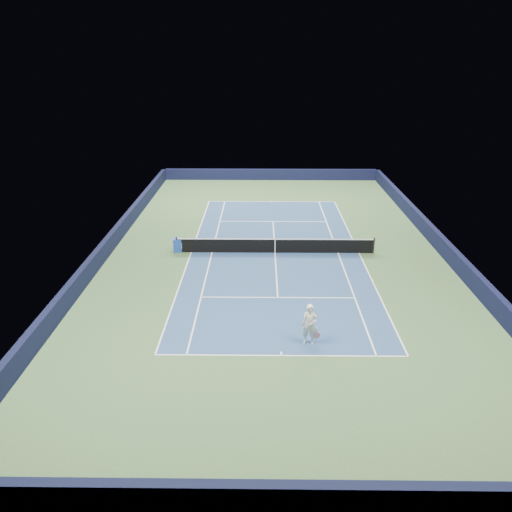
{
  "coord_description": "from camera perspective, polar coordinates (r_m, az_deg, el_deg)",
  "views": [
    {
      "loc": [
        -0.88,
        -30.19,
        12.24
      ],
      "look_at": [
        -1.2,
        -3.0,
        1.0
      ],
      "focal_mm": 35.0,
      "sensor_mm": 36.0,
      "label": 1
    }
  ],
  "objects": [
    {
      "name": "service_line_near",
      "position": [
        26.77,
        2.5,
        -4.76
      ],
      "size": [
        8.23,
        0.08,
        0.0
      ],
      "primitive_type": "cube",
      "color": "white",
      "rests_on": "ground"
    },
    {
      "name": "baseline_far",
      "position": [
        43.83,
        1.82,
        6.24
      ],
      "size": [
        10.97,
        0.08,
        0.0
      ],
      "primitive_type": "cube",
      "color": "white",
      "rests_on": "ground"
    },
    {
      "name": "wall_near",
      "position": [
        15.65,
        4.1,
        -25.95
      ],
      "size": [
        22.0,
        0.35,
        1.1
      ],
      "primitive_type": "cube",
      "color": "black",
      "rests_on": "ground"
    },
    {
      "name": "center_service_line",
      "position": [
        32.59,
        2.18,
        0.4
      ],
      "size": [
        0.08,
        12.8,
        0.0
      ],
      "primitive_type": "cube",
      "color": "white",
      "rests_on": "ground"
    },
    {
      "name": "baseline_near",
      "position": [
        22.03,
        2.92,
        -11.29
      ],
      "size": [
        10.97,
        0.08,
        0.0
      ],
      "primitive_type": "cube",
      "color": "white",
      "rests_on": "ground"
    },
    {
      "name": "court_surface",
      "position": [
        32.59,
        2.18,
        0.39
      ],
      "size": [
        10.97,
        23.77,
        0.01
      ],
      "primitive_type": "cube",
      "color": "navy",
      "rests_on": "ground"
    },
    {
      "name": "sideline_singles_right",
      "position": [
        32.96,
        9.35,
        0.36
      ],
      "size": [
        0.08,
        23.77,
        0.0
      ],
      "primitive_type": "cube",
      "color": "white",
      "rests_on": "ground"
    },
    {
      "name": "sponsor_cube",
      "position": [
        33.04,
        -8.97,
        1.24
      ],
      "size": [
        0.63,
        0.56,
        0.87
      ],
      "color": "#1E46B7",
      "rests_on": "ground"
    },
    {
      "name": "wall_right",
      "position": [
        34.43,
        20.52,
        1.12
      ],
      "size": [
        0.35,
        40.0,
        1.1
      ],
      "primitive_type": "cube",
      "color": "black",
      "rests_on": "ground"
    },
    {
      "name": "sideline_singles_left",
      "position": [
        32.73,
        -5.04,
        0.43
      ],
      "size": [
        0.08,
        23.77,
        0.0
      ],
      "primitive_type": "cube",
      "color": "white",
      "rests_on": "ground"
    },
    {
      "name": "sideline_doubles_right",
      "position": [
        33.19,
        11.69,
        0.35
      ],
      "size": [
        0.08,
        23.77,
        0.0
      ],
      "primitive_type": "cube",
      "color": "white",
      "rests_on": "ground"
    },
    {
      "name": "wall_far",
      "position": [
        51.37,
        1.67,
        9.3
      ],
      "size": [
        22.0,
        0.35,
        1.1
      ],
      "primitive_type": "cube",
      "color": "black",
      "rests_on": "ground"
    },
    {
      "name": "center_mark_far",
      "position": [
        43.68,
        1.82,
        6.19
      ],
      "size": [
        0.08,
        0.3,
        0.0
      ],
      "primitive_type": "cube",
      "color": "white",
      "rests_on": "ground"
    },
    {
      "name": "wall_left",
      "position": [
        33.87,
        -16.44,
        1.31
      ],
      "size": [
        0.35,
        40.0,
        1.1
      ],
      "primitive_type": "cube",
      "color": "black",
      "rests_on": "ground"
    },
    {
      "name": "center_mark_near",
      "position": [
        22.16,
        2.9,
        -11.08
      ],
      "size": [
        0.08,
        0.3,
        0.0
      ],
      "primitive_type": "cube",
      "color": "white",
      "rests_on": "ground"
    },
    {
      "name": "tennis_net",
      "position": [
        32.4,
        2.19,
        1.21
      ],
      "size": [
        12.9,
        0.1,
        1.07
      ],
      "color": "black",
      "rests_on": "ground"
    },
    {
      "name": "tennis_player",
      "position": [
        22.46,
        6.16,
        -7.82
      ],
      "size": [
        0.87,
        1.31,
        1.93
      ],
      "color": "silver",
      "rests_on": "ground"
    },
    {
      "name": "service_line_far",
      "position": [
        38.59,
        1.96,
        3.97
      ],
      "size": [
        8.23,
        0.08,
        0.0
      ],
      "primitive_type": "cube",
      "color": "white",
      "rests_on": "ground"
    },
    {
      "name": "sideline_doubles_left",
      "position": [
        32.9,
        -7.41,
        0.43
      ],
      "size": [
        0.08,
        23.77,
        0.0
      ],
      "primitive_type": "cube",
      "color": "white",
      "rests_on": "ground"
    },
    {
      "name": "ground",
      "position": [
        32.59,
        2.18,
        0.38
      ],
      "size": [
        40.0,
        40.0,
        0.0
      ],
      "primitive_type": "plane",
      "color": "#395830",
      "rests_on": "ground"
    }
  ]
}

